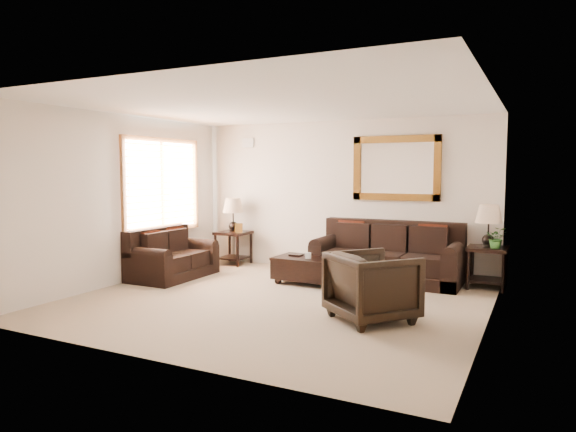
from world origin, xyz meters
The scene contains 11 objects.
room centered at (0.00, 0.00, 1.35)m, with size 5.51×5.01×2.71m.
window centered at (-2.70, 0.90, 1.55)m, with size 0.07×1.96×1.66m.
mirror centered at (1.03, 2.47, 1.85)m, with size 1.50×0.06×1.10m.
air_vent centered at (-1.90, 2.48, 2.35)m, with size 0.25×0.02×0.18m, color #999999.
sofa centered at (1.03, 2.03, 0.35)m, with size 2.37×1.02×0.97m.
loveseat centered at (-2.34, 0.64, 0.31)m, with size 0.88×1.49×0.84m.
end_table_left centered at (-2.06, 2.17, 0.84)m, with size 0.58×0.58×1.28m.
end_table_right centered at (2.56, 2.17, 0.84)m, with size 0.59×0.59×1.29m.
coffee_table centered at (0.04, 1.24, 0.26)m, with size 1.27×0.72×0.53m.
armchair centered at (1.48, -0.29, 0.46)m, with size 0.89×0.83×0.92m, color black.
potted_plant centered at (2.68, 2.06, 0.77)m, with size 0.30×0.33×0.26m, color #25511C.
Camera 1 is at (3.28, -6.18, 1.80)m, focal length 32.00 mm.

